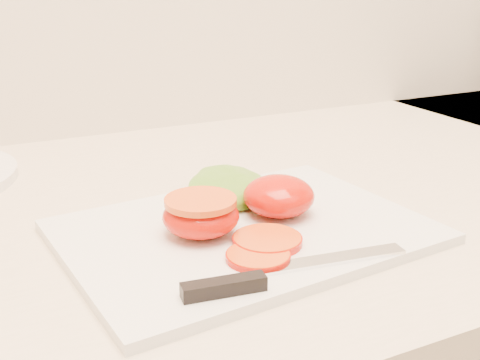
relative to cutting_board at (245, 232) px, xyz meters
name	(u,v)px	position (x,y,z in m)	size (l,w,h in m)	color
cutting_board	(245,232)	(0.00, 0.00, 0.00)	(0.34, 0.25, 0.01)	silver
tomato_half_dome	(279,196)	(0.05, 0.01, 0.02)	(0.07, 0.07, 0.04)	red
tomato_half_cut	(201,214)	(-0.04, 0.00, 0.03)	(0.07, 0.07, 0.04)	red
tomato_slice_0	(267,240)	(0.00, -0.04, 0.01)	(0.06, 0.06, 0.01)	#E8590F
tomato_slice_1	(258,256)	(-0.02, -0.07, 0.01)	(0.05, 0.05, 0.01)	#E8590F
lettuce_leaf_0	(230,186)	(0.02, 0.08, 0.02)	(0.12, 0.08, 0.03)	#579E29
knife	(268,275)	(-0.03, -0.10, 0.01)	(0.21, 0.04, 0.01)	silver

